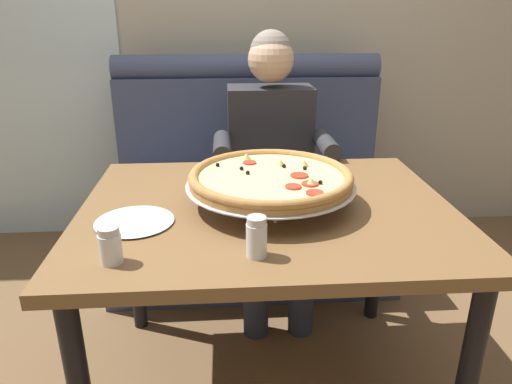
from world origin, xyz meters
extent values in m
cube|color=#BCB29E|center=(0.00, 1.52, 1.40)|extent=(6.00, 0.12, 2.80)
cube|color=white|center=(-1.27, 1.45, 1.40)|extent=(1.10, 0.02, 2.80)
cube|color=#424C6B|center=(0.00, 0.82, 0.23)|extent=(1.45, 0.60, 0.46)
cube|color=#424C6B|center=(0.00, 1.21, 0.69)|extent=(1.45, 0.18, 0.65)
cylinder|color=#424C6B|center=(0.00, 1.21, 1.06)|extent=(1.45, 0.14, 0.14)
cube|color=brown|center=(0.00, 0.00, 0.74)|extent=(1.22, 0.97, 0.04)
cylinder|color=black|center=(-0.54, 0.41, 0.36)|extent=(0.06, 0.06, 0.72)
cylinder|color=black|center=(0.54, 0.41, 0.36)|extent=(0.06, 0.06, 0.72)
cube|color=#2D3342|center=(0.09, 0.57, 0.54)|extent=(0.34, 0.40, 0.15)
cylinder|color=#2D3342|center=(-0.01, 0.32, 0.23)|extent=(0.11, 0.11, 0.46)
cylinder|color=#2D3342|center=(0.19, 0.32, 0.23)|extent=(0.11, 0.11, 0.46)
cube|color=#2D2D33|center=(0.09, 0.79, 0.74)|extent=(0.40, 0.22, 0.56)
cylinder|color=#2D2D33|center=(-0.14, 0.57, 0.80)|extent=(0.08, 0.28, 0.08)
cylinder|color=#2D2D33|center=(0.32, 0.57, 0.80)|extent=(0.08, 0.28, 0.08)
sphere|color=#DBB28E|center=(0.09, 0.77, 1.15)|extent=(0.21, 0.21, 0.21)
sphere|color=gray|center=(0.09, 0.78, 1.18)|extent=(0.19, 0.19, 0.19)
cylinder|color=silver|center=(0.01, -0.13, 0.79)|extent=(0.01, 0.01, 0.07)
cylinder|color=silver|center=(-0.11, 0.09, 0.79)|extent=(0.01, 0.01, 0.07)
cylinder|color=silver|center=(0.14, 0.09, 0.79)|extent=(0.01, 0.01, 0.07)
torus|color=silver|center=(0.01, 0.01, 0.82)|extent=(0.30, 0.30, 0.01)
cylinder|color=silver|center=(0.01, 0.01, 0.83)|extent=(0.55, 0.55, 0.00)
cylinder|color=#B77F42|center=(0.01, 0.01, 0.84)|extent=(0.53, 0.53, 0.02)
torus|color=#B77F42|center=(0.01, 0.01, 0.86)|extent=(0.53, 0.53, 0.03)
cylinder|color=beige|center=(0.01, 0.01, 0.85)|extent=(0.47, 0.47, 0.01)
cylinder|color=red|center=(0.12, -0.15, 0.86)|extent=(0.05, 0.05, 0.01)
cylinder|color=red|center=(-0.05, 0.15, 0.86)|extent=(0.05, 0.05, 0.01)
cylinder|color=red|center=(0.10, 0.00, 0.86)|extent=(0.06, 0.06, 0.01)
cylinder|color=red|center=(0.07, -0.10, 0.86)|extent=(0.05, 0.05, 0.01)
cylinder|color=red|center=(0.12, -0.08, 0.86)|extent=(0.05, 0.05, 0.01)
sphere|color=black|center=(0.16, -0.08, 0.86)|extent=(0.01, 0.01, 0.01)
sphere|color=black|center=(-0.06, 0.03, 0.86)|extent=(0.01, 0.01, 0.01)
sphere|color=black|center=(-0.08, 0.08, 0.86)|extent=(0.01, 0.01, 0.01)
sphere|color=black|center=(-0.16, 0.12, 0.86)|extent=(0.01, 0.01, 0.01)
sphere|color=black|center=(0.07, 0.09, 0.86)|extent=(0.01, 0.01, 0.01)
sphere|color=black|center=(0.13, 0.06, 0.86)|extent=(0.01, 0.01, 0.01)
cone|color=#CCC675|center=(0.06, 0.11, 0.87)|extent=(0.04, 0.04, 0.02)
cone|color=#CCC675|center=(0.14, 0.10, 0.87)|extent=(0.04, 0.04, 0.02)
cone|color=#CCC675|center=(-0.06, 0.19, 0.87)|extent=(0.04, 0.04, 0.02)
cone|color=#CCC675|center=(0.13, -0.08, 0.87)|extent=(0.04, 0.04, 0.02)
cylinder|color=white|center=(-0.06, -0.33, 0.80)|extent=(0.06, 0.06, 0.09)
cylinder|color=#A82D19|center=(-0.06, -0.33, 0.79)|extent=(0.05, 0.05, 0.06)
cylinder|color=silver|center=(-0.06, -0.33, 0.86)|extent=(0.05, 0.05, 0.02)
cylinder|color=white|center=(-0.43, -0.34, 0.80)|extent=(0.06, 0.06, 0.08)
cylinder|color=#4C6633|center=(-0.43, -0.34, 0.78)|extent=(0.05, 0.05, 0.04)
cylinder|color=silver|center=(-0.43, -0.34, 0.85)|extent=(0.05, 0.05, 0.02)
cylinder|color=white|center=(-0.41, -0.11, 0.76)|extent=(0.17, 0.17, 0.01)
cone|color=white|center=(-0.41, -0.11, 0.77)|extent=(0.24, 0.24, 0.01)
cylinder|color=black|center=(-1.40, 2.07, 0.22)|extent=(0.02, 0.02, 0.44)
cylinder|color=black|center=(-1.14, 2.09, 0.22)|extent=(0.02, 0.02, 0.44)
cylinder|color=black|center=(-1.42, 2.33, 0.22)|extent=(0.02, 0.02, 0.44)
cylinder|color=black|center=(-1.16, 2.34, 0.22)|extent=(0.02, 0.02, 0.44)
cylinder|color=black|center=(-1.28, 2.21, 0.45)|extent=(0.40, 0.40, 0.02)
cube|color=black|center=(-1.30, 2.37, 0.65)|extent=(0.32, 0.05, 0.42)
camera|label=1|loc=(-0.14, -1.42, 1.37)|focal=33.15mm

